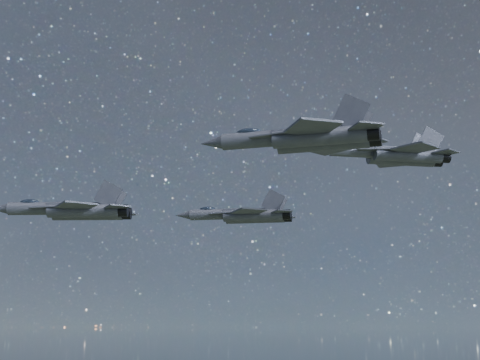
{
  "coord_description": "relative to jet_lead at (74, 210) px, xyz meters",
  "views": [
    {
      "loc": [
        0.71,
        -73.2,
        127.18
      ],
      "look_at": [
        -1.62,
        1.12,
        143.63
      ],
      "focal_mm": 50.0,
      "sensor_mm": 36.0,
      "label": 1
    }
  ],
  "objects": [
    {
      "name": "jet_slot",
      "position": [
        36.95,
        -7.1,
        4.74
      ],
      "size": [
        16.16,
        11.06,
        4.06
      ],
      "rotation": [
        0.0,
        0.0,
        0.22
      ],
      "color": "#393B47"
    },
    {
      "name": "jet_lead",
      "position": [
        0.0,
        0.0,
        0.0
      ],
      "size": [
        17.56,
        12.55,
        4.49
      ],
      "rotation": [
        0.0,
        0.0,
        -0.0
      ],
      "color": "#393B47"
    },
    {
      "name": "jet_left",
      "position": [
        20.29,
        7.27,
        0.51
      ],
      "size": [
        16.18,
        11.25,
        4.07
      ],
      "rotation": [
        0.0,
        0.0,
        -0.14
      ],
      "color": "#393B47"
    },
    {
      "name": "jet_right",
      "position": [
        26.82,
        -16.15,
        4.09
      ],
      "size": [
        18.83,
        12.82,
        4.73
      ],
      "rotation": [
        0.0,
        0.0,
        -0.25
      ],
      "color": "#393B47"
    }
  ]
}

